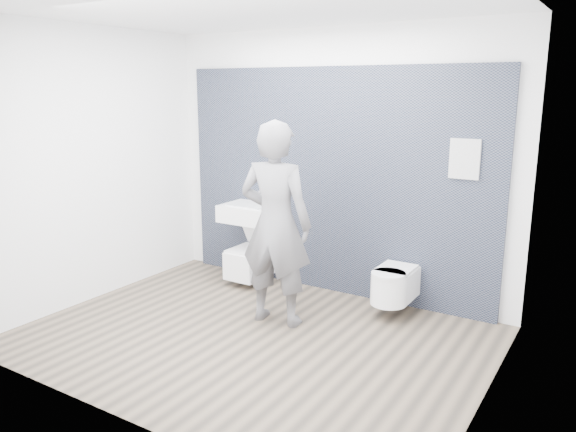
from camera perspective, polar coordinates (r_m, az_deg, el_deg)
The scene contains 8 objects.
ground at distance 5.15m, azimuth -3.61°, elevation -12.19°, with size 4.00×4.00×0.00m, color brown.
room_shell at distance 4.69m, azimuth -3.91°, elevation 7.43°, with size 4.00×4.00×4.00m.
tile_wall at distance 6.31m, azimuth 4.21°, elevation -7.37°, with size 3.60×0.06×2.40m, color black.
washbasin at distance 6.30m, azimuth -3.80°, elevation 0.33°, with size 0.63×0.47×0.47m.
toilet_square at distance 6.43m, azimuth -3.87°, elevation -4.53°, with size 0.37×0.53×0.68m.
toilet_rounded at distance 5.59m, azimuth 10.62°, elevation -6.89°, with size 0.35×0.59×0.32m.
info_placard at distance 5.81m, azimuth 16.47°, elevation -9.75°, with size 0.28×0.03×0.37m, color white.
visitor at distance 5.17m, azimuth -1.27°, elevation -0.83°, with size 0.70×0.46×1.91m, color slate.
Camera 1 is at (2.73, -3.79, 2.18)m, focal length 35.00 mm.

